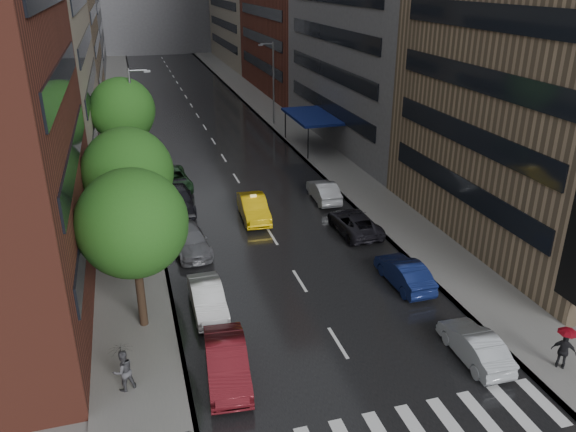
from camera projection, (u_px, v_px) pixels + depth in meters
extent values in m
plane|color=gray|center=(373.00, 400.00, 22.64)|extent=(220.00, 220.00, 0.00)
cube|color=black|center=(200.00, 119.00, 66.75)|extent=(14.00, 140.00, 0.01)
cube|color=gray|center=(121.00, 124.00, 64.41)|extent=(4.00, 140.00, 0.15)
cube|color=gray|center=(273.00, 114.00, 69.03)|extent=(4.00, 140.00, 0.15)
cube|color=silver|center=(417.00, 431.00, 21.10)|extent=(0.55, 2.80, 0.01)
cube|color=silver|center=(450.00, 423.00, 21.46)|extent=(0.55, 2.80, 0.01)
cube|color=silver|center=(482.00, 416.00, 21.82)|extent=(0.55, 2.80, 0.01)
cube|color=silver|center=(513.00, 409.00, 22.18)|extent=(0.55, 2.80, 0.01)
cube|color=silver|center=(543.00, 402.00, 22.54)|extent=(0.55, 2.80, 0.01)
cube|color=#937A5B|center=(60.00, 16.00, 70.90)|extent=(8.00, 28.00, 22.00)
cube|color=slate|center=(370.00, 18.00, 53.50)|extent=(8.00, 28.00, 24.00)
cylinder|color=#382619|center=(140.00, 287.00, 26.52)|extent=(0.40, 0.40, 4.42)
sphere|color=#1E5116|center=(132.00, 223.00, 25.22)|extent=(5.05, 5.05, 5.05)
cylinder|color=#382619|center=(134.00, 227.00, 32.83)|extent=(0.40, 0.40, 4.47)
sphere|color=#1E5116|center=(128.00, 172.00, 31.51)|extent=(5.11, 5.11, 5.11)
cylinder|color=#382619|center=(127.00, 151.00, 46.78)|extent=(0.40, 0.40, 4.59)
sphere|color=#1E5116|center=(122.00, 110.00, 45.42)|extent=(5.24, 5.24, 5.24)
imported|color=yellow|center=(254.00, 208.00, 39.18)|extent=(1.98, 5.03, 1.63)
imported|color=maroon|center=(227.00, 362.00, 23.59)|extent=(2.12, 5.01, 1.61)
imported|color=white|center=(207.00, 298.00, 28.37)|extent=(1.59, 4.49, 1.48)
imported|color=slate|center=(190.00, 240.00, 34.64)|extent=(2.42, 5.12, 1.44)
imported|color=black|center=(178.00, 200.00, 40.70)|extent=(2.20, 5.34, 1.54)
imported|color=#1A391E|center=(172.00, 179.00, 44.75)|extent=(3.08, 5.89, 1.58)
imported|color=#A7ACB0|center=(475.00, 345.00, 24.84)|extent=(1.62, 4.32, 1.41)
imported|color=#101C4D|center=(404.00, 273.00, 30.80)|extent=(1.67, 4.56, 1.49)
imported|color=black|center=(354.00, 223.00, 37.11)|extent=(2.45, 5.16, 1.42)
imported|color=#A8ACB2|center=(324.00, 191.00, 42.45)|extent=(1.83, 4.64, 1.50)
imported|color=#47474C|center=(123.00, 371.00, 22.68)|extent=(1.09, 0.98, 1.83)
imported|color=black|center=(121.00, 356.00, 22.39)|extent=(0.96, 0.98, 0.88)
imported|color=black|center=(564.00, 351.00, 23.98)|extent=(1.00, 0.99, 1.69)
imported|color=#A50C1D|center=(567.00, 335.00, 23.66)|extent=(0.82, 0.82, 0.72)
cylinder|color=gray|center=(134.00, 125.00, 45.27)|extent=(0.18, 0.18, 9.00)
cube|color=gray|center=(147.00, 71.00, 43.97)|extent=(0.50, 0.22, 0.16)
cylinder|color=gray|center=(273.00, 84.00, 62.50)|extent=(0.18, 0.18, 9.00)
cube|color=gray|center=(261.00, 45.00, 60.48)|extent=(0.50, 0.22, 0.16)
cube|color=navy|center=(312.00, 116.00, 54.58)|extent=(4.00, 8.00, 0.25)
cylinder|color=black|center=(308.00, 143.00, 51.41)|extent=(0.12, 0.12, 3.00)
cylinder|color=black|center=(285.00, 123.00, 58.11)|extent=(0.12, 0.12, 3.00)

